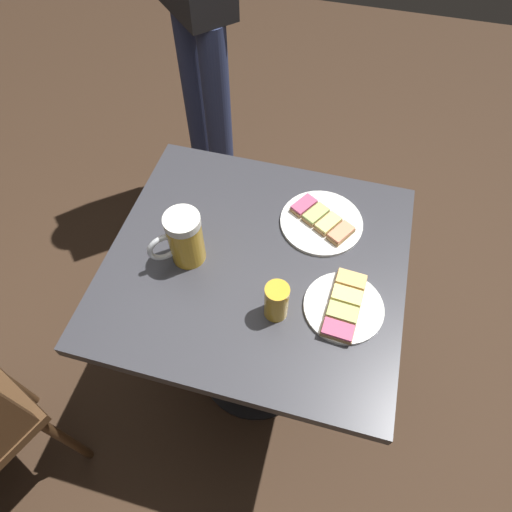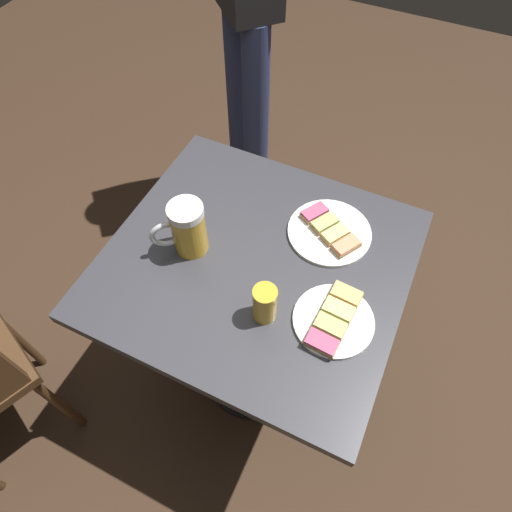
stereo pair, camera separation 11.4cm
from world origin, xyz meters
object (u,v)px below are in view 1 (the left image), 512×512
plate_near (344,306)px  beer_mug (184,239)px  beer_glass_small (276,301)px  plate_far (322,221)px

plate_near → beer_mug: beer_mug is taller
plate_near → beer_glass_small: size_ratio=1.79×
beer_glass_small → beer_mug: bearing=-20.6°
plate_near → beer_glass_small: 0.17m
plate_near → beer_glass_small: (0.16, 0.05, 0.04)m
plate_near → plate_far: bearing=-68.1°
plate_near → beer_mug: 0.43m
beer_glass_small → plate_far: bearing=-101.0°
plate_near → plate_far: same height
beer_mug → beer_glass_small: 0.28m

